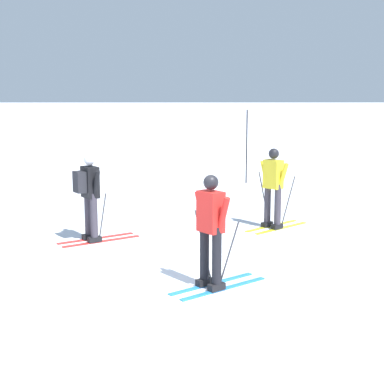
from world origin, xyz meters
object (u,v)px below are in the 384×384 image
at_px(skier_black, 89,193).
at_px(skier_red, 211,229).
at_px(trail_marker_pole, 247,147).
at_px(skier_yellow, 273,186).

distance_m(skier_black, skier_red, 3.55).
relative_size(skier_black, skier_red, 1.00).
distance_m(skier_black, trail_marker_pole, 8.16).
height_order(skier_black, trail_marker_pole, trail_marker_pole).
bearing_deg(skier_red, trail_marker_pole, 81.40).
xyz_separation_m(skier_black, skier_red, (2.23, -2.76, -0.04)).
bearing_deg(trail_marker_pole, skier_black, -117.31).
bearing_deg(skier_red, skier_yellow, 69.09).
bearing_deg(skier_black, skier_red, -51.04).
bearing_deg(trail_marker_pole, skier_red, -98.60).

